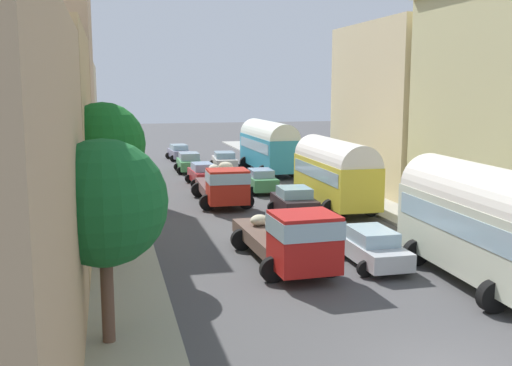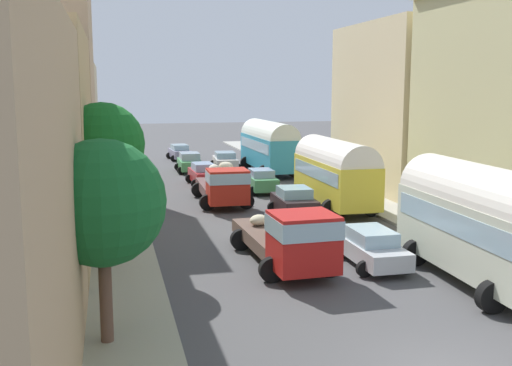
{
  "view_description": "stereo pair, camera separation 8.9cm",
  "coord_description": "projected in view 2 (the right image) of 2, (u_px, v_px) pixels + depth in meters",
  "views": [
    {
      "loc": [
        -7.74,
        -12.04,
        6.84
      ],
      "look_at": [
        0.0,
        19.63,
        1.67
      ],
      "focal_mm": 42.72,
      "sensor_mm": 36.0,
      "label": 1
    },
    {
      "loc": [
        -7.66,
        -12.06,
        6.84
      ],
      "look_at": [
        0.0,
        19.63,
        1.67
      ],
      "focal_mm": 42.72,
      "sensor_mm": 36.0,
      "label": 2
    }
  ],
  "objects": [
    {
      "name": "parked_bus_1",
      "position": [
        335.0,
        171.0,
        34.34
      ],
      "size": [
        3.31,
        8.06,
        3.92
      ],
      "color": "gold",
      "rests_on": "ground"
    },
    {
      "name": "cargo_truck_1",
      "position": [
        223.0,
        185.0,
        35.24
      ],
      "size": [
        3.23,
        7.32,
        2.4
      ],
      "color": "#B62315",
      "rests_on": "ground"
    },
    {
      "name": "car_5",
      "position": [
        261.0,
        181.0,
        39.73
      ],
      "size": [
        2.25,
        3.64,
        1.53
      ],
      "color": "#479257",
      "rests_on": "ground"
    },
    {
      "name": "pedestrian_2",
      "position": [
        127.0,
        174.0,
        40.8
      ],
      "size": [
        0.4,
        0.4,
        1.87
      ],
      "color": "#242043",
      "rests_on": "ground"
    },
    {
      "name": "building_right_2",
      "position": [
        402.0,
        108.0,
        40.37
      ],
      "size": [
        5.62,
        11.44,
        10.94
      ],
      "color": "beige",
      "rests_on": "ground"
    },
    {
      "name": "building_left_2",
      "position": [
        51.0,
        89.0,
        35.96
      ],
      "size": [
        4.84,
        9.78,
        13.39
      ],
      "color": "tan",
      "rests_on": "ground"
    },
    {
      "name": "parked_bus_2",
      "position": [
        269.0,
        144.0,
        48.66
      ],
      "size": [
        3.44,
        9.39,
        4.14
      ],
      "color": "teal",
      "rests_on": "ground"
    },
    {
      "name": "ground_plane",
      "position": [
        230.0,
        191.0,
        40.35
      ],
      "size": [
        154.0,
        154.0,
        0.0
      ],
      "primitive_type": "plane",
      "color": "#4B4A4C"
    },
    {
      "name": "building_left_1",
      "position": [
        14.0,
        143.0,
        24.77
      ],
      "size": [
        5.92,
        12.25,
        9.13
      ],
      "color": "tan",
      "rests_on": "ground"
    },
    {
      "name": "car_0",
      "position": [
        203.0,
        174.0,
        42.7
      ],
      "size": [
        2.18,
        4.03,
        1.56
      ],
      "color": "#AB2426",
      "rests_on": "ground"
    },
    {
      "name": "building_left_3",
      "position": [
        64.0,
        121.0,
        46.39
      ],
      "size": [
        4.89,
        10.45,
        8.5
      ],
      "color": "beige",
      "rests_on": "ground"
    },
    {
      "name": "roadside_tree_1",
      "position": [
        103.0,
        145.0,
        22.3
      ],
      "size": [
        3.07,
        3.07,
        6.3
      ],
      "color": "brown",
      "rests_on": "ground"
    },
    {
      "name": "sidewalk_right",
      "position": [
        333.0,
        186.0,
        42.02
      ],
      "size": [
        2.5,
        70.0,
        0.14
      ],
      "primitive_type": "cube",
      "color": "#AAA89D",
      "rests_on": "ground"
    },
    {
      "name": "cargo_truck_0",
      "position": [
        290.0,
        237.0,
        22.81
      ],
      "size": [
        3.21,
        7.51,
        2.47
      ],
      "color": "red",
      "rests_on": "ground"
    },
    {
      "name": "pedestrian_1",
      "position": [
        130.0,
        204.0,
        30.3
      ],
      "size": [
        0.41,
        0.41,
        1.85
      ],
      "color": "slate",
      "rests_on": "ground"
    },
    {
      "name": "car_4",
      "position": [
        294.0,
        202.0,
        32.46
      ],
      "size": [
        2.46,
        3.69,
        1.56
      ],
      "color": "#2C1E1F",
      "rests_on": "ground"
    },
    {
      "name": "parked_bus_0",
      "position": [
        483.0,
        220.0,
        20.98
      ],
      "size": [
        3.5,
        8.29,
        4.19
      ],
      "color": "beige",
      "rests_on": "ground"
    },
    {
      "name": "roadside_tree_0",
      "position": [
        102.0,
        204.0,
        15.64
      ],
      "size": [
        3.32,
        3.32,
        5.55
      ],
      "color": "brown",
      "rests_on": "ground"
    },
    {
      "name": "car_2",
      "position": [
        180.0,
        152.0,
        57.42
      ],
      "size": [
        2.37,
        4.07,
        1.46
      ],
      "color": "gray",
      "rests_on": "ground"
    },
    {
      "name": "car_3",
      "position": [
        371.0,
        247.0,
        23.42
      ],
      "size": [
        2.23,
        4.16,
        1.45
      ],
      "color": "silver",
      "rests_on": "ground"
    },
    {
      "name": "pedestrian_0",
      "position": [
        131.0,
        185.0,
        36.18
      ],
      "size": [
        0.53,
        0.53,
        1.9
      ],
      "color": "#1B2445",
      "rests_on": "ground"
    },
    {
      "name": "sidewalk_left",
      "position": [
        118.0,
        194.0,
        38.66
      ],
      "size": [
        2.5,
        70.0,
        0.14
      ],
      "primitive_type": "cube",
      "color": "#A09F87",
      "rests_on": "ground"
    },
    {
      "name": "car_6",
      "position": [
        225.0,
        160.0,
        51.2
      ],
      "size": [
        2.58,
        4.35,
        1.43
      ],
      "color": "silver",
      "rests_on": "ground"
    },
    {
      "name": "car_1",
      "position": [
        190.0,
        162.0,
        49.15
      ],
      "size": [
        2.32,
        3.89,
        1.59
      ],
      "color": "#439150",
      "rests_on": "ground"
    }
  ]
}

